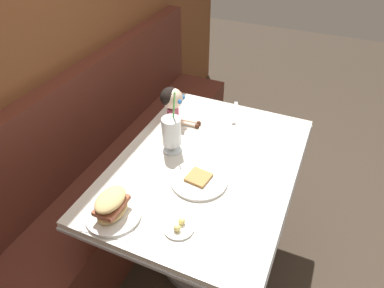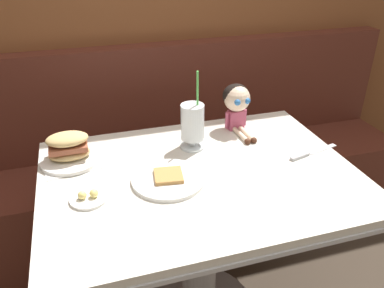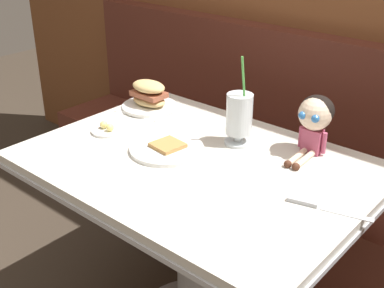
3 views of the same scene
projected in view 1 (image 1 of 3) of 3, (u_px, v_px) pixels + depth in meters
name	position (u px, v px, depth m)	size (l,w,h in m)	color
ground_plane	(232.00, 268.00, 2.02)	(8.00, 8.00, 0.00)	#382D23
wood_panel_wall	(33.00, 38.00, 1.61)	(4.40, 0.08, 2.40)	brown
booth_bench	(105.00, 188.00, 2.07)	(2.60, 0.48, 1.00)	#512319
diner_table	(205.00, 193.00, 1.74)	(1.11, 0.81, 0.74)	silver
toast_plate	(199.00, 180.00, 1.52)	(0.25, 0.25, 0.03)	white
milkshake_glass	(171.00, 133.00, 1.64)	(0.10, 0.10, 0.32)	silver
sandwich_plate	(112.00, 208.00, 1.35)	(0.23, 0.23, 0.12)	white
butter_saucer	(179.00, 227.00, 1.32)	(0.12, 0.12, 0.04)	white
butter_knife	(234.00, 116.00, 1.92)	(0.23, 0.08, 0.01)	silver
seated_doll	(173.00, 100.00, 1.82)	(0.12, 0.22, 0.20)	#B74C6B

